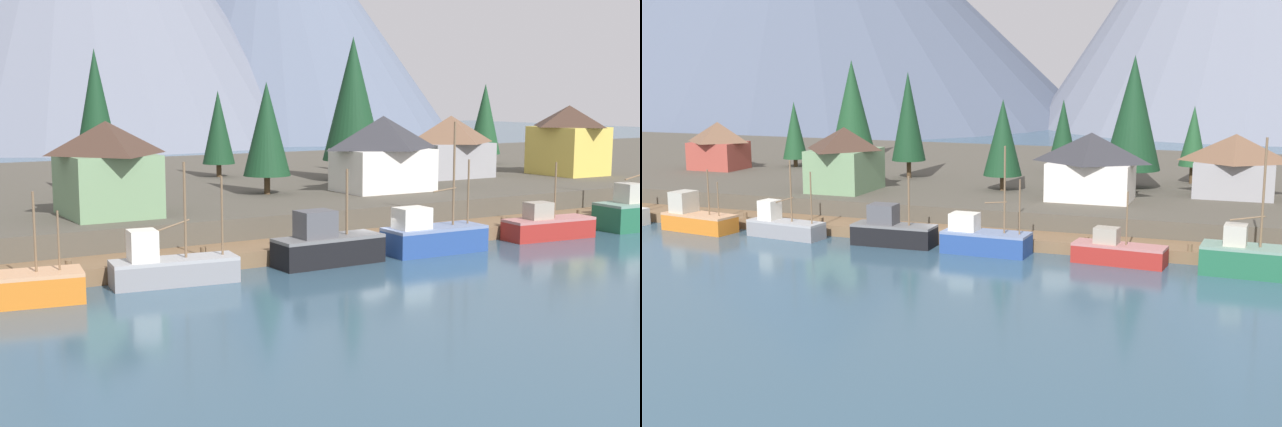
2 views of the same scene
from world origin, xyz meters
TOP-DOWN VIEW (x-y plane):
  - ground_plane at (0.00, 20.00)m, footprint 400.00×400.00m
  - dock at (0.00, 1.99)m, footprint 80.00×4.00m
  - shoreline_bank at (0.00, 32.00)m, footprint 400.00×56.00m
  - mountain_east_peak at (69.12, 147.83)m, footprint 93.60×93.60m
  - fishing_boat_orange at (-23.82, -1.92)m, footprint 7.41×3.65m
  - fishing_boat_grey at (-14.79, -1.64)m, footprint 7.32×3.09m
  - fishing_boat_black at (-4.35, -1.41)m, footprint 7.14×2.56m
  - fishing_boat_blue at (3.87, -1.61)m, footprint 7.18×2.96m
  - fishing_boat_red at (14.77, -1.56)m, footprint 7.28×2.90m
  - fishing_boat_green at (24.42, -1.82)m, footprint 7.24×3.36m
  - house_grey at (22.34, 18.93)m, footprint 7.74×5.46m
  - house_yellow at (34.36, 14.92)m, footprint 5.70×7.00m
  - house_white at (9.73, 12.54)m, footprint 8.05×5.59m
  - house_green at (-14.73, 10.01)m, footprint 5.97×7.26m
  - conifer_near_left at (17.75, 26.91)m, footprint 2.93×2.93m
  - conifer_near_right at (36.24, 29.60)m, footprint 3.73×3.73m
  - conifer_mid_right at (12.23, 21.08)m, footprint 5.75×5.75m
  - conifer_back_right at (-12.30, 20.56)m, footprint 3.76×3.76m
  - conifer_centre at (2.77, 30.87)m, footprint 3.21×3.21m
  - conifer_far_left at (0.19, 15.46)m, footprint 3.91×3.91m

SIDE VIEW (x-z plane):
  - ground_plane at x=0.00m, z-range -1.00..0.00m
  - dock at x=0.00m, z-range -0.30..1.30m
  - fishing_boat_red at x=14.77m, z-range -1.90..3.77m
  - fishing_boat_grey at x=-14.79m, z-range -2.45..4.46m
  - fishing_boat_blue at x=3.87m, z-range -3.27..5.54m
  - fishing_boat_orange at x=-23.82m, z-range -1.72..4.05m
  - fishing_boat_black at x=-4.35m, z-range -1.77..4.22m
  - shoreline_bank at x=0.00m, z-range 0.00..2.50m
  - fishing_boat_green at x=24.42m, z-range -3.79..6.32m
  - house_grey at x=22.34m, z-range 2.57..8.64m
  - house_white at x=9.73m, z-range 2.58..8.93m
  - house_green at x=-14.73m, z-range 2.57..8.96m
  - house_yellow at x=34.36m, z-range 2.57..9.60m
  - conifer_centre at x=2.77m, z-range 3.14..11.63m
  - conifer_near_left at x=17.75m, z-range 3.41..11.66m
  - conifer_near_right at x=36.24m, z-range 3.07..12.45m
  - conifer_far_left at x=0.19m, z-range 3.25..12.41m
  - conifer_back_right at x=-12.30m, z-range 3.47..15.19m
  - conifer_mid_right at x=12.23m, z-range 3.47..16.94m
  - mountain_east_peak at x=69.12m, z-range 0.00..65.54m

